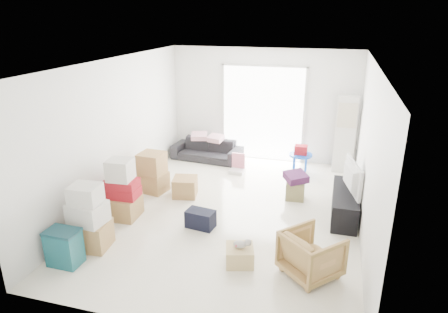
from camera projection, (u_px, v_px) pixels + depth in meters
name	position (u px, v px, depth m)	size (l,w,h in m)	color
room_shell	(231.00, 142.00, 6.91)	(4.98, 6.48, 3.18)	white
sliding_door	(263.00, 110.00, 9.64)	(2.10, 0.04, 2.33)	white
ac_tower	(345.00, 134.00, 8.97)	(0.45, 0.30, 1.75)	silver
tv_console	(345.00, 203.00, 7.14)	(0.43, 1.44, 0.48)	black
television	(346.00, 188.00, 7.04)	(0.96, 0.55, 0.13)	black
sofa	(207.00, 147.00, 9.84)	(1.72, 0.50, 0.67)	#27272C
pillow_left	(199.00, 130.00, 9.78)	(0.41, 0.33, 0.13)	#C8929F
pillow_right	(216.00, 133.00, 9.61)	(0.35, 0.28, 0.12)	#C8929F
armchair	(312.00, 252.00, 5.48)	(0.70, 0.65, 0.72)	tan
storage_bins	(64.00, 247.00, 5.74)	(0.48, 0.34, 0.55)	#14545F
box_stack_a	(89.00, 220.00, 6.10)	(0.61, 0.52, 1.05)	#A97A4C
box_stack_b	(122.00, 192.00, 7.03)	(0.60, 0.55, 1.09)	#A97A4C
box_stack_c	(152.00, 173.00, 8.09)	(0.62, 0.55, 0.82)	#A97A4C
loose_box	(185.00, 187.00, 7.94)	(0.46, 0.46, 0.38)	#A97A4C
duffel_bag	(201.00, 219.00, 6.78)	(0.48, 0.29, 0.30)	black
ottoman	(295.00, 190.00, 7.82)	(0.36, 0.36, 0.36)	olive
blanket	(296.00, 178.00, 7.74)	(0.39, 0.39, 0.14)	#50204F
kids_table	(301.00, 153.00, 8.98)	(0.53, 0.53, 0.66)	blue
toy_walker	(238.00, 167.00, 9.13)	(0.34, 0.31, 0.44)	silver
wood_crate	(240.00, 255.00, 5.81)	(0.40, 0.40, 0.26)	tan
plush_bunny	(242.00, 244.00, 5.74)	(0.26, 0.15, 0.13)	#B2ADA8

